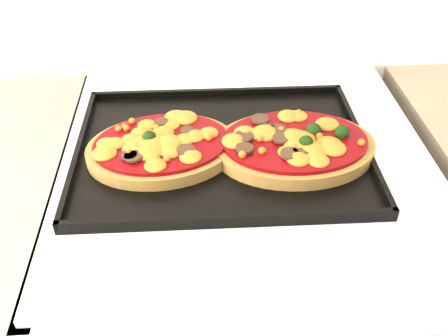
{
  "coord_description": "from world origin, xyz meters",
  "views": [
    {
      "loc": [
        -0.1,
        1.07,
        1.39
      ],
      "look_at": [
        -0.07,
        1.66,
        0.92
      ],
      "focal_mm": 40.0,
      "sensor_mm": 36.0,
      "label": 1
    }
  ],
  "objects_px": {
    "pizza_left": "(162,146)",
    "pizza_right": "(294,144)",
    "stove": "(241,321)",
    "baking_tray": "(222,147)"
  },
  "relations": [
    {
      "from": "stove",
      "to": "pizza_left",
      "type": "relative_size",
      "value": 3.93
    },
    {
      "from": "stove",
      "to": "baking_tray",
      "type": "xyz_separation_m",
      "value": [
        -0.04,
        0.01,
        0.47
      ]
    },
    {
      "from": "pizza_right",
      "to": "pizza_left",
      "type": "bearing_deg",
      "value": 176.94
    },
    {
      "from": "baking_tray",
      "to": "pizza_right",
      "type": "bearing_deg",
      "value": -10.27
    },
    {
      "from": "pizza_left",
      "to": "pizza_right",
      "type": "relative_size",
      "value": 0.93
    },
    {
      "from": "baking_tray",
      "to": "pizza_right",
      "type": "height_order",
      "value": "pizza_right"
    },
    {
      "from": "stove",
      "to": "pizza_right",
      "type": "xyz_separation_m",
      "value": [
        0.07,
        -0.02,
        0.48
      ]
    },
    {
      "from": "pizza_left",
      "to": "pizza_right",
      "type": "xyz_separation_m",
      "value": [
        0.2,
        -0.01,
        0.0
      ]
    },
    {
      "from": "stove",
      "to": "pizza_left",
      "type": "xyz_separation_m",
      "value": [
        -0.13,
        -0.0,
        0.48
      ]
    },
    {
      "from": "pizza_left",
      "to": "pizza_right",
      "type": "distance_m",
      "value": 0.2
    }
  ]
}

